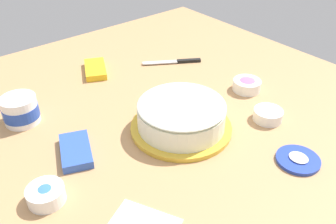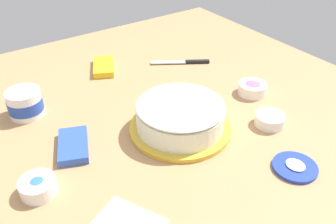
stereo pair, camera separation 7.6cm
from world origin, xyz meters
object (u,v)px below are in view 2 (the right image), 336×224
(frosting_tub_lid, at_px, (295,167))
(candy_box_lower, at_px, (104,67))
(sprinkle_bowl_rainbow, at_px, (270,120))
(spreading_knife, at_px, (185,62))
(sprinkle_bowl_pink, at_px, (252,88))
(frosting_tub, at_px, (25,103))
(sprinkle_bowl_blue, at_px, (38,186))
(frosted_cake, at_px, (180,117))
(candy_box_upper, at_px, (73,146))

(frosting_tub_lid, xyz_separation_m, candy_box_lower, (0.79, 0.16, 0.01))
(frosting_tub_lid, relative_size, sprinkle_bowl_rainbow, 1.30)
(spreading_knife, height_order, sprinkle_bowl_pink, sprinkle_bowl_pink)
(frosting_tub, height_order, frosting_tub_lid, frosting_tub)
(sprinkle_bowl_blue, bearing_deg, spreading_knife, -63.42)
(frosted_cake, xyz_separation_m, sprinkle_bowl_rainbow, (-0.13, -0.24, -0.03))
(frosting_tub, bearing_deg, sprinkle_bowl_rainbow, -128.60)
(frosting_tub_lid, relative_size, candy_box_lower, 0.78)
(spreading_knife, xyz_separation_m, candy_box_lower, (0.14, 0.30, 0.01))
(candy_box_upper, bearing_deg, sprinkle_bowl_rainbow, -91.34)
(frosting_tub, relative_size, candy_box_upper, 0.74)
(frosting_tub_lid, bearing_deg, candy_box_lower, 11.75)
(frosting_tub_lid, relative_size, spreading_knife, 0.56)
(candy_box_upper, bearing_deg, frosting_tub, 34.54)
(candy_box_lower, relative_size, candy_box_upper, 1.03)
(frosting_tub, height_order, spreading_knife, frosting_tub)
(sprinkle_bowl_rainbow, xyz_separation_m, candy_box_upper, (0.23, 0.54, -0.01))
(frosting_tub_lid, distance_m, candy_box_upper, 0.60)
(spreading_knife, distance_m, sprinkle_bowl_pink, 0.32)
(frosted_cake, xyz_separation_m, sprinkle_bowl_pink, (0.03, -0.33, -0.03))
(spreading_knife, height_order, candy_box_lower, candy_box_lower)
(candy_box_lower, bearing_deg, candy_box_upper, 169.64)
(sprinkle_bowl_rainbow, relative_size, sprinkle_bowl_blue, 1.01)
(sprinkle_bowl_rainbow, height_order, candy_box_upper, sprinkle_bowl_rainbow)
(frosting_tub, relative_size, spreading_knife, 0.52)
(frosting_tub, distance_m, spreading_knife, 0.63)
(frosting_tub_lid, distance_m, spreading_knife, 0.67)
(frosting_tub, height_order, sprinkle_bowl_pink, frosting_tub)
(frosted_cake, relative_size, spreading_knife, 1.45)
(frosting_tub, xyz_separation_m, sprinkle_bowl_rainbow, (-0.48, -0.60, -0.03))
(spreading_knife, xyz_separation_m, sprinkle_bowl_pink, (-0.32, -0.05, 0.02))
(candy_box_upper, bearing_deg, sprinkle_bowl_pink, -74.54)
(spreading_knife, bearing_deg, sprinkle_bowl_blue, 116.58)
(frosted_cake, distance_m, spreading_knife, 0.45)
(frosting_tub, distance_m, sprinkle_bowl_rainbow, 0.76)
(frosted_cake, bearing_deg, sprinkle_bowl_blue, 91.38)
(spreading_knife, relative_size, candy_box_upper, 1.44)
(frosting_tub, relative_size, sprinkle_bowl_pink, 1.11)
(frosting_tub, height_order, candy_box_lower, frosting_tub)
(frosted_cake, bearing_deg, candy_box_lower, 1.83)
(frosting_tub, bearing_deg, frosted_cake, -133.96)
(sprinkle_bowl_rainbow, bearing_deg, frosting_tub, 51.40)
(sprinkle_bowl_rainbow, relative_size, candy_box_lower, 0.60)
(sprinkle_bowl_rainbow, bearing_deg, candy_box_lower, 22.58)
(candy_box_upper, bearing_deg, frosted_cake, -86.18)
(sprinkle_bowl_blue, bearing_deg, frosting_tub, -12.36)
(frosting_tub_lid, height_order, candy_box_upper, candy_box_upper)
(sprinkle_bowl_pink, distance_m, candy_box_upper, 0.63)
(frosting_tub, distance_m, candy_box_lower, 0.37)
(sprinkle_bowl_pink, relative_size, candy_box_upper, 0.67)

